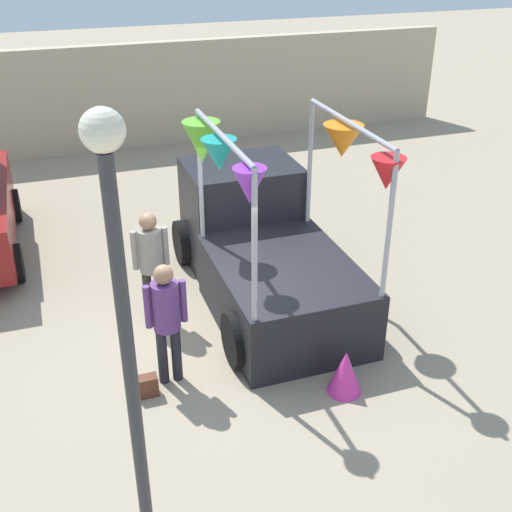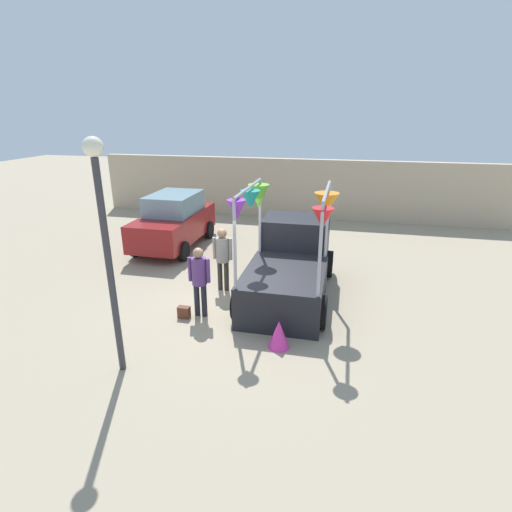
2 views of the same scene
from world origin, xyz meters
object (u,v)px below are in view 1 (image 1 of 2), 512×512
object	(u,v)px
person_vendor	(151,257)
street_lamp	(122,299)
handbag	(147,386)
person_customer	(166,313)
folded_kite_bundle_magenta	(345,372)
vendor_truck	(260,242)

from	to	relation	value
person_vendor	street_lamp	world-z (taller)	street_lamp
person_vendor	handbag	bearing A→B (deg)	-104.74
person_customer	person_vendor	size ratio (longest dim) A/B	0.98
person_customer	street_lamp	world-z (taller)	street_lamp
person_vendor	folded_kite_bundle_magenta	bearing A→B (deg)	-51.58
vendor_truck	person_customer	world-z (taller)	vendor_truck
vendor_truck	person_vendor	size ratio (longest dim) A/B	2.34
vendor_truck	person_vendor	distance (m)	1.79
handbag	folded_kite_bundle_magenta	size ratio (longest dim) A/B	0.47
street_lamp	folded_kite_bundle_magenta	world-z (taller)	street_lamp
person_customer	handbag	size ratio (longest dim) A/B	6.04
person_vendor	street_lamp	xyz separation A→B (m)	(-0.82, -3.79, 1.68)
vendor_truck	handbag	size ratio (longest dim) A/B	14.39
person_customer	folded_kite_bundle_magenta	xyz separation A→B (m)	(2.02, -0.94, -0.72)
folded_kite_bundle_magenta	person_vendor	bearing A→B (deg)	128.42
street_lamp	vendor_truck	bearing A→B (deg)	57.84
vendor_truck	folded_kite_bundle_magenta	world-z (taller)	vendor_truck
vendor_truck	person_vendor	world-z (taller)	vendor_truck
street_lamp	person_vendor	bearing A→B (deg)	77.82
vendor_truck	person_vendor	bearing A→B (deg)	-170.18
vendor_truck	folded_kite_bundle_magenta	distance (m)	2.80
person_customer	street_lamp	size ratio (longest dim) A/B	0.40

